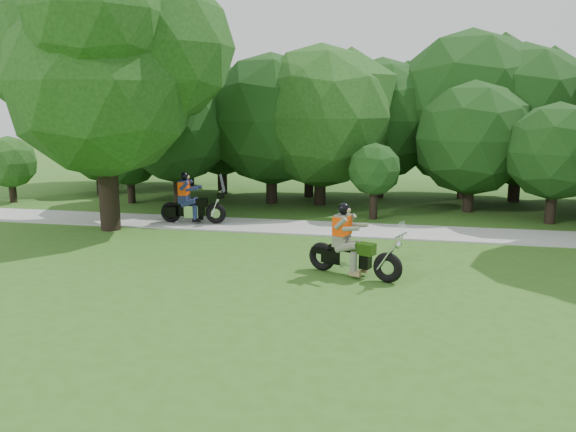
{
  "coord_description": "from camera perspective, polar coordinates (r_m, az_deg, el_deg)",
  "views": [
    {
      "loc": [
        -0.6,
        -11.11,
        4.32
      ],
      "look_at": [
        -3.63,
        3.9,
        1.26
      ],
      "focal_mm": 35.0,
      "sensor_mm": 36.0,
      "label": 1
    }
  ],
  "objects": [
    {
      "name": "chopper_motorcycle",
      "position": [
        14.38,
        6.27,
        -3.38
      ],
      "size": [
        2.55,
        1.39,
        1.88
      ],
      "rotation": [
        0.0,
        0.0,
        -0.39
      ],
      "color": "black",
      "rests_on": "ground"
    },
    {
      "name": "ground",
      "position": [
        11.94,
        13.72,
        -10.26
      ],
      "size": [
        100.0,
        100.0,
        0.0
      ],
      "primitive_type": "plane",
      "color": "#335819",
      "rests_on": "ground"
    },
    {
      "name": "walkway",
      "position": [
        19.6,
        12.89,
        -1.64
      ],
      "size": [
        60.0,
        2.2,
        0.06
      ],
      "primitive_type": "cube",
      "color": "#9A9A95",
      "rests_on": "ground"
    },
    {
      "name": "big_tree_west",
      "position": [
        20.58,
        -18.11,
        14.75
      ],
      "size": [
        8.64,
        6.56,
        9.96
      ],
      "color": "black",
      "rests_on": "ground"
    },
    {
      "name": "touring_motorcycle",
      "position": [
        20.7,
        -10.04,
        1.15
      ],
      "size": [
        2.45,
        0.81,
        1.87
      ],
      "rotation": [
        0.0,
        0.0,
        0.08
      ],
      "color": "black",
      "rests_on": "walkway"
    },
    {
      "name": "tree_line",
      "position": [
        25.78,
        15.1,
        9.36
      ],
      "size": [
        39.74,
        11.45,
        7.64
      ],
      "color": "black",
      "rests_on": "ground"
    }
  ]
}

